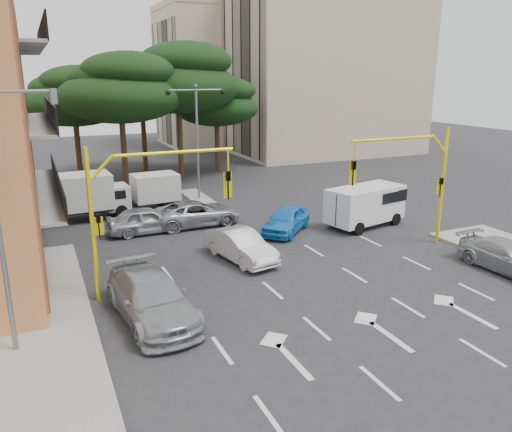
{
  "coord_description": "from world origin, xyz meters",
  "views": [
    {
      "loc": [
        -10.29,
        -16.9,
        8.48
      ],
      "look_at": [
        -0.36,
        5.34,
        1.6
      ],
      "focal_mm": 35.0,
      "sensor_mm": 36.0,
      "label": 1
    }
  ],
  "objects_px": {
    "signal_mast_right": "(416,172)",
    "car_white_hatch": "(241,246)",
    "car_silver_parked": "(508,257)",
    "van_white": "(365,206)",
    "car_blue_compact": "(286,220)",
    "car_silver_cross_b": "(147,220)",
    "car_silver_cross_a": "(197,213)",
    "street_lamp_left": "(4,208)",
    "signal_mast_left": "(139,199)",
    "box_truck_a": "(64,199)",
    "street_lamp_center": "(197,122)",
    "car_silver_wagon": "(151,298)",
    "box_truck_b": "(143,193)"
  },
  "relations": [
    {
      "from": "van_white",
      "to": "box_truck_a",
      "type": "bearing_deg",
      "value": -129.11
    },
    {
      "from": "signal_mast_right",
      "to": "car_silver_wagon",
      "type": "distance_m",
      "value": 14.39
    },
    {
      "from": "street_lamp_center",
      "to": "car_white_hatch",
      "type": "height_order",
      "value": "street_lamp_center"
    },
    {
      "from": "signal_mast_left",
      "to": "car_white_hatch",
      "type": "bearing_deg",
      "value": 19.72
    },
    {
      "from": "car_white_hatch",
      "to": "box_truck_a",
      "type": "height_order",
      "value": "box_truck_a"
    },
    {
      "from": "car_silver_cross_a",
      "to": "box_truck_a",
      "type": "distance_m",
      "value": 8.01
    },
    {
      "from": "street_lamp_left",
      "to": "signal_mast_left",
      "type": "bearing_deg",
      "value": 33.69
    },
    {
      "from": "car_silver_parked",
      "to": "box_truck_b",
      "type": "distance_m",
      "value": 21.31
    },
    {
      "from": "car_silver_wagon",
      "to": "car_silver_parked",
      "type": "distance_m",
      "value": 15.67
    },
    {
      "from": "street_lamp_left",
      "to": "box_truck_b",
      "type": "height_order",
      "value": "street_lamp_left"
    },
    {
      "from": "car_blue_compact",
      "to": "car_silver_cross_b",
      "type": "relative_size",
      "value": 0.97
    },
    {
      "from": "signal_mast_right",
      "to": "signal_mast_left",
      "type": "relative_size",
      "value": 1.0
    },
    {
      "from": "car_blue_compact",
      "to": "car_silver_cross_b",
      "type": "height_order",
      "value": "car_silver_cross_b"
    },
    {
      "from": "signal_mast_right",
      "to": "car_white_hatch",
      "type": "xyz_separation_m",
      "value": [
        -8.65,
        1.78,
        -3.17
      ]
    },
    {
      "from": "signal_mast_right",
      "to": "car_silver_cross_b",
      "type": "height_order",
      "value": "signal_mast_right"
    },
    {
      "from": "signal_mast_right",
      "to": "car_silver_parked",
      "type": "bearing_deg",
      "value": -68.73
    },
    {
      "from": "street_lamp_left",
      "to": "car_silver_cross_a",
      "type": "height_order",
      "value": "street_lamp_left"
    },
    {
      "from": "car_silver_wagon",
      "to": "signal_mast_left",
      "type": "bearing_deg",
      "value": 79.17
    },
    {
      "from": "signal_mast_left",
      "to": "car_silver_parked",
      "type": "height_order",
      "value": "signal_mast_left"
    },
    {
      "from": "signal_mast_right",
      "to": "car_silver_parked",
      "type": "height_order",
      "value": "signal_mast_right"
    },
    {
      "from": "van_white",
      "to": "box_truck_b",
      "type": "distance_m",
      "value": 14.07
    },
    {
      "from": "car_silver_cross_a",
      "to": "car_blue_compact",
      "type": "bearing_deg",
      "value": -129.62
    },
    {
      "from": "signal_mast_left",
      "to": "car_blue_compact",
      "type": "relative_size",
      "value": 1.42
    },
    {
      "from": "car_silver_parked",
      "to": "signal_mast_right",
      "type": "bearing_deg",
      "value": 108.8
    },
    {
      "from": "signal_mast_right",
      "to": "street_lamp_center",
      "type": "relative_size",
      "value": 0.77
    },
    {
      "from": "street_lamp_left",
      "to": "car_white_hatch",
      "type": "distance_m",
      "value": 11.32
    },
    {
      "from": "street_lamp_left",
      "to": "car_blue_compact",
      "type": "height_order",
      "value": "street_lamp_left"
    },
    {
      "from": "street_lamp_center",
      "to": "box_truck_a",
      "type": "distance_m",
      "value": 10.06
    },
    {
      "from": "car_silver_cross_b",
      "to": "box_truck_b",
      "type": "height_order",
      "value": "box_truck_b"
    },
    {
      "from": "car_silver_cross_a",
      "to": "car_silver_cross_b",
      "type": "relative_size",
      "value": 1.18
    },
    {
      "from": "box_truck_a",
      "to": "signal_mast_left",
      "type": "bearing_deg",
      "value": -172.6
    },
    {
      "from": "street_lamp_left",
      "to": "car_silver_cross_a",
      "type": "bearing_deg",
      "value": 50.24
    },
    {
      "from": "street_lamp_left",
      "to": "box_truck_b",
      "type": "distance_m",
      "value": 17.59
    },
    {
      "from": "car_silver_cross_a",
      "to": "car_silver_parked",
      "type": "relative_size",
      "value": 1.11
    },
    {
      "from": "car_blue_compact",
      "to": "box_truck_a",
      "type": "relative_size",
      "value": 0.74
    },
    {
      "from": "car_silver_cross_a",
      "to": "car_silver_parked",
      "type": "distance_m",
      "value": 16.38
    },
    {
      "from": "car_silver_cross_a",
      "to": "box_truck_a",
      "type": "height_order",
      "value": "box_truck_a"
    },
    {
      "from": "street_lamp_center",
      "to": "car_silver_wagon",
      "type": "xyz_separation_m",
      "value": [
        -7.04,
        -16.43,
        -4.61
      ]
    },
    {
      "from": "car_blue_compact",
      "to": "box_truck_a",
      "type": "bearing_deg",
      "value": -165.56
    },
    {
      "from": "car_silver_cross_a",
      "to": "box_truck_b",
      "type": "relative_size",
      "value": 1.08
    },
    {
      "from": "street_lamp_left",
      "to": "car_silver_parked",
      "type": "bearing_deg",
      "value": -4.03
    },
    {
      "from": "street_lamp_left",
      "to": "street_lamp_center",
      "type": "relative_size",
      "value": 1.03
    },
    {
      "from": "car_silver_parked",
      "to": "van_white",
      "type": "xyz_separation_m",
      "value": [
        -1.63,
        8.44,
        0.51
      ]
    },
    {
      "from": "signal_mast_right",
      "to": "signal_mast_left",
      "type": "bearing_deg",
      "value": 180.0
    },
    {
      "from": "box_truck_b",
      "to": "signal_mast_left",
      "type": "bearing_deg",
      "value": 164.5
    },
    {
      "from": "box_truck_a",
      "to": "box_truck_b",
      "type": "distance_m",
      "value": 4.86
    },
    {
      "from": "car_white_hatch",
      "to": "car_blue_compact",
      "type": "bearing_deg",
      "value": 25.81
    },
    {
      "from": "van_white",
      "to": "car_blue_compact",
      "type": "bearing_deg",
      "value": -111.67
    },
    {
      "from": "street_lamp_left",
      "to": "van_white",
      "type": "bearing_deg",
      "value": 21.19
    },
    {
      "from": "car_blue_compact",
      "to": "van_white",
      "type": "bearing_deg",
      "value": 38.09
    }
  ]
}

